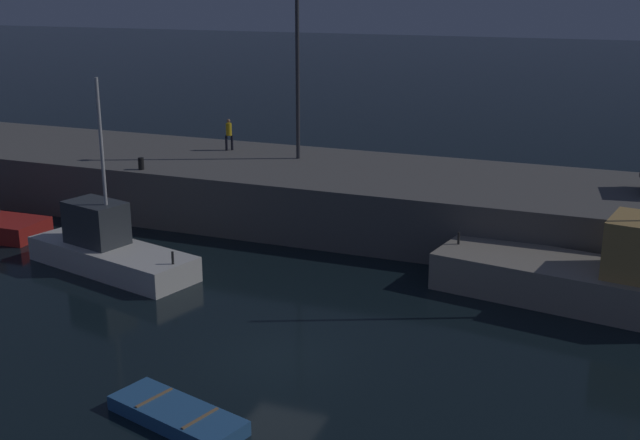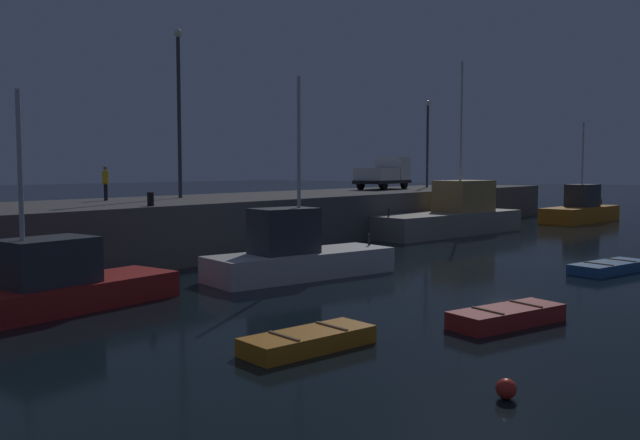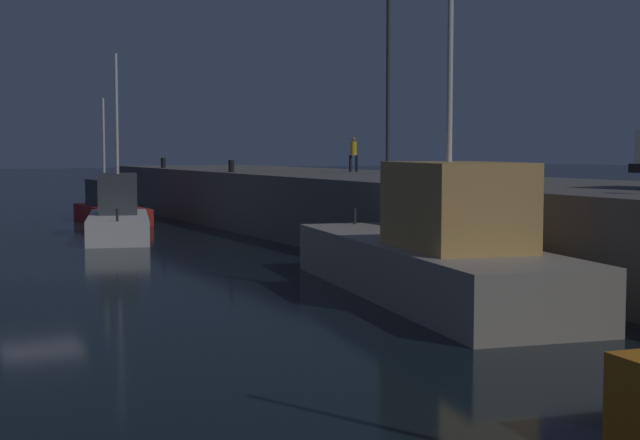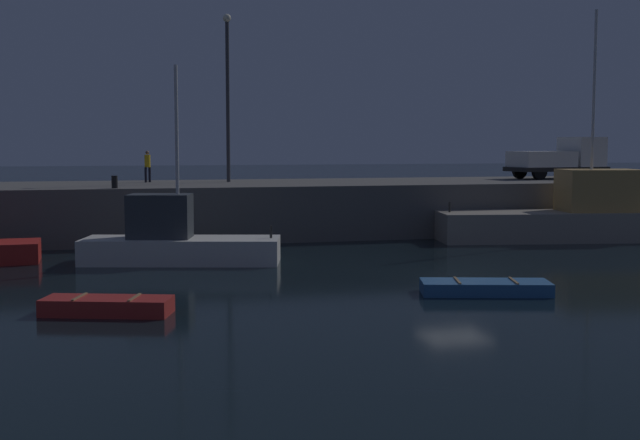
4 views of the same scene
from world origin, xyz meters
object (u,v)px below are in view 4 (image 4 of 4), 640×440
(fishing_trawler_red, at_px, (572,217))
(bollard_central, at_px, (115,182))
(dockworker, at_px, (148,164))
(rowboat_white_mid, at_px, (107,306))
(utility_truck, at_px, (561,158))
(fishing_boat_blue, at_px, (176,241))
(lamp_post_west, at_px, (228,86))
(rowboat_blue_far, at_px, (485,288))

(fishing_trawler_red, xyz_separation_m, bollard_central, (-21.99, 2.81, 1.85))
(dockworker, distance_m, bollard_central, 6.00)
(rowboat_white_mid, bearing_deg, utility_truck, 38.18)
(fishing_boat_blue, relative_size, rowboat_white_mid, 2.17)
(rowboat_white_mid, distance_m, lamp_post_west, 23.13)
(rowboat_blue_far, bearing_deg, fishing_trawler_red, 49.77)
(rowboat_white_mid, relative_size, lamp_post_west, 0.42)
(rowboat_white_mid, relative_size, utility_truck, 0.60)
(lamp_post_west, distance_m, dockworker, 5.99)
(lamp_post_west, height_order, dockworker, lamp_post_west)
(bollard_central, bearing_deg, dockworker, 73.06)
(lamp_post_west, distance_m, utility_truck, 20.13)
(rowboat_white_mid, distance_m, bollard_central, 15.98)
(fishing_boat_blue, height_order, rowboat_white_mid, fishing_boat_blue)
(lamp_post_west, bearing_deg, rowboat_white_mid, -106.77)
(lamp_post_west, distance_m, bollard_central, 9.28)
(rowboat_white_mid, xyz_separation_m, utility_truck, (26.03, 20.47, 3.66))
(rowboat_blue_far, relative_size, utility_truck, 0.68)
(fishing_boat_blue, distance_m, rowboat_white_mid, 10.05)
(fishing_boat_blue, xyz_separation_m, rowboat_white_mid, (-2.63, -9.68, -0.64))
(rowboat_blue_far, xyz_separation_m, utility_truck, (14.40, 20.15, 3.69))
(rowboat_blue_far, bearing_deg, rowboat_white_mid, -178.41)
(fishing_trawler_red, distance_m, bollard_central, 22.25)
(lamp_post_west, bearing_deg, dockworker, 172.81)
(rowboat_white_mid, xyz_separation_m, bollard_central, (0.31, 15.74, 2.77))
(utility_truck, xyz_separation_m, dockworker, (-23.99, 0.97, -0.23))
(utility_truck, distance_m, bollard_central, 26.17)
(fishing_trawler_red, height_order, bollard_central, fishing_trawler_red)
(fishing_boat_blue, relative_size, utility_truck, 1.30)
(fishing_trawler_red, relative_size, lamp_post_west, 1.44)
(fishing_trawler_red, bearing_deg, bollard_central, 172.73)
(rowboat_white_mid, bearing_deg, lamp_post_west, 73.23)
(rowboat_white_mid, distance_m, rowboat_blue_far, 11.64)
(lamp_post_west, bearing_deg, fishing_trawler_red, -26.48)
(fishing_trawler_red, distance_m, fishing_boat_blue, 19.94)
(lamp_post_west, height_order, bollard_central, lamp_post_west)
(rowboat_blue_far, bearing_deg, dockworker, 114.42)
(rowboat_white_mid, height_order, utility_truck, utility_truck)
(utility_truck, relative_size, dockworker, 3.74)
(dockworker, height_order, bollard_central, dockworker)
(fishing_boat_blue, xyz_separation_m, bollard_central, (-2.32, 6.06, 2.12))
(rowboat_white_mid, relative_size, dockworker, 2.23)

